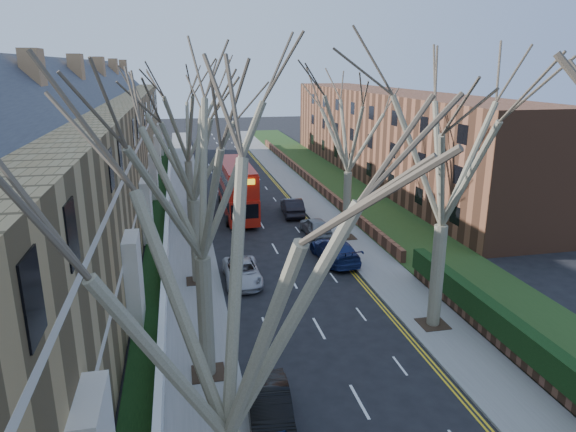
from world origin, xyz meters
TOP-DOWN VIEW (x-y plane):
  - pavement_left at (-6.00, 39.00)m, footprint 3.00×102.00m
  - pavement_right at (6.00, 39.00)m, footprint 3.00×102.00m
  - terrace_left at (-13.65, 31.00)m, footprint 9.70×78.00m
  - flats_right at (17.46, 43.00)m, footprint 13.97×54.00m
  - wall_hedge_right at (7.70, 2.00)m, footprint 0.70×24.00m
  - front_wall_left at (-7.65, 31.00)m, footprint 0.30×78.00m
  - grass_verge_right at (10.50, 39.00)m, footprint 6.00×102.00m
  - tree_left_near at (-5.70, -4.00)m, footprint 9.80×9.80m
  - tree_left_mid at (-5.70, 6.00)m, footprint 10.50×10.50m
  - tree_left_far at (-5.70, 16.00)m, footprint 10.15×10.15m
  - tree_left_dist at (-5.70, 28.00)m, footprint 10.50×10.50m
  - tree_right_mid at (5.70, 8.00)m, footprint 10.50×10.50m
  - tree_right_far at (5.70, 22.00)m, footprint 10.15×10.15m
  - double_decker_bus at (-1.60, 30.50)m, footprint 2.78×10.67m
  - car_left_mid at (-3.70, 2.28)m, footprint 1.80×4.46m
  - car_left_far at (-3.04, 15.58)m, footprint 2.17×4.65m
  - car_right_near at (3.51, 17.80)m, footprint 2.56×5.41m
  - car_right_mid at (3.68, 23.46)m, footprint 1.87×4.19m
  - car_right_far at (3.13, 29.27)m, footprint 1.99×4.78m

SIDE VIEW (x-z plane):
  - pavement_left at x=-6.00m, z-range 0.00..0.12m
  - pavement_right at x=6.00m, z-range 0.00..0.12m
  - grass_verge_right at x=10.50m, z-range 0.12..0.18m
  - front_wall_left at x=-7.65m, z-range 0.12..1.12m
  - car_left_far at x=-3.04m, z-range 0.00..1.29m
  - car_right_mid at x=3.68m, z-range 0.00..1.40m
  - car_left_mid at x=-3.70m, z-range 0.00..1.44m
  - car_right_near at x=3.51m, z-range 0.00..1.52m
  - car_right_far at x=3.13m, z-range 0.00..1.54m
  - wall_hedge_right at x=7.70m, z-range 0.22..2.02m
  - double_decker_bus at x=-1.60m, z-range -0.04..4.43m
  - flats_right at x=17.46m, z-range -0.02..9.98m
  - terrace_left at x=-13.65m, z-range -1.27..12.33m
  - tree_left_near at x=-5.70m, z-range 2.06..15.79m
  - tree_left_far at x=-5.70m, z-range 2.13..16.35m
  - tree_right_far at x=5.70m, z-range 2.13..16.35m
  - tree_left_mid at x=-5.70m, z-range 2.20..16.91m
  - tree_right_mid at x=5.70m, z-range 2.20..16.91m
  - tree_left_dist at x=-5.70m, z-range 2.20..16.91m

